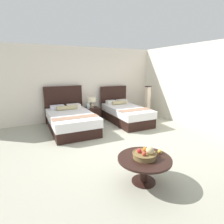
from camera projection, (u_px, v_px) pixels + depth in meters
The scene contains 12 objects.
ground_plane at pixel (127, 145), 4.93m from camera, with size 9.26×9.74×0.02m, color #A2A18D.
wall_back at pixel (88, 84), 7.29m from camera, with size 9.26×0.12×2.78m, color silver.
wall_side_right at pixel (194, 86), 6.18m from camera, with size 0.12×5.34×2.78m, color silver.
bed_near_window at pixel (71, 120), 6.03m from camera, with size 1.39×2.22×1.35m.
bed_near_corner at pixel (125, 113), 6.92m from camera, with size 1.17×2.21×1.27m.
nightstand at pixel (92, 115), 7.00m from camera, with size 0.53×0.50×0.53m.
table_lamp at pixel (92, 101), 6.89m from camera, with size 0.32×0.32×0.39m.
vase at pixel (88, 106), 6.81m from camera, with size 0.11×0.11×0.21m.
coffee_table at pixel (144, 163), 3.22m from camera, with size 0.94×0.94×0.47m.
fruit_bowl at pixel (145, 154), 3.18m from camera, with size 0.42×0.42×0.22m.
loose_apple at pixel (160, 152), 3.34m from camera, with size 0.08×0.08×0.08m.
floor_lamp_corner at pixel (148, 101), 7.68m from camera, with size 0.21×0.21×1.26m.
Camera 1 is at (-2.38, -3.95, 1.99)m, focal length 29.53 mm.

